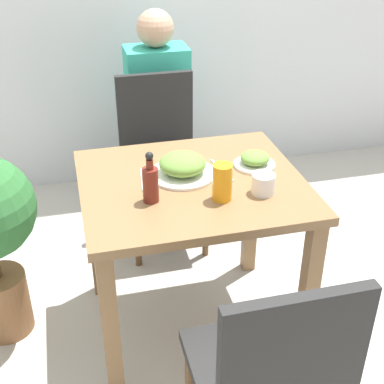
{
  "coord_description": "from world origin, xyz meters",
  "views": [
    {
      "loc": [
        -0.44,
        -1.75,
        1.74
      ],
      "look_at": [
        0.0,
        0.0,
        0.69
      ],
      "focal_mm": 50.0,
      "sensor_mm": 36.0,
      "label": 1
    }
  ],
  "objects_px": {
    "chair_far": "(160,152)",
    "sauce_bottle": "(150,183)",
    "drink_cup": "(263,184)",
    "juice_glass": "(222,182)",
    "side_plate": "(255,160)",
    "person_figure": "(158,115)",
    "food_plate": "(183,166)",
    "chair_near": "(272,375)"
  },
  "relations": [
    {
      "from": "chair_near",
      "to": "person_figure",
      "type": "xyz_separation_m",
      "value": [
        0.03,
        1.85,
        0.07
      ]
    },
    {
      "from": "side_plate",
      "to": "chair_far",
      "type": "bearing_deg",
      "value": 110.73
    },
    {
      "from": "food_plate",
      "to": "drink_cup",
      "type": "xyz_separation_m",
      "value": [
        0.26,
        -0.21,
        -0.0
      ]
    },
    {
      "from": "chair_far",
      "to": "person_figure",
      "type": "height_order",
      "value": "person_figure"
    },
    {
      "from": "food_plate",
      "to": "side_plate",
      "type": "height_order",
      "value": "food_plate"
    },
    {
      "from": "food_plate",
      "to": "chair_near",
      "type": "bearing_deg",
      "value": -85.19
    },
    {
      "from": "drink_cup",
      "to": "person_figure",
      "type": "relative_size",
      "value": 0.07
    },
    {
      "from": "food_plate",
      "to": "sauce_bottle",
      "type": "height_order",
      "value": "sauce_bottle"
    },
    {
      "from": "side_plate",
      "to": "person_figure",
      "type": "distance_m",
      "value": 1.06
    },
    {
      "from": "food_plate",
      "to": "person_figure",
      "type": "bearing_deg",
      "value": 84.71
    },
    {
      "from": "drink_cup",
      "to": "food_plate",
      "type": "bearing_deg",
      "value": 141.28
    },
    {
      "from": "side_plate",
      "to": "drink_cup",
      "type": "bearing_deg",
      "value": -101.85
    },
    {
      "from": "drink_cup",
      "to": "person_figure",
      "type": "height_order",
      "value": "person_figure"
    },
    {
      "from": "chair_near",
      "to": "chair_far",
      "type": "xyz_separation_m",
      "value": [
        -0.03,
        1.51,
        0.0
      ]
    },
    {
      "from": "chair_far",
      "to": "sauce_bottle",
      "type": "bearing_deg",
      "value": -102.82
    },
    {
      "from": "food_plate",
      "to": "side_plate",
      "type": "bearing_deg",
      "value": 1.08
    },
    {
      "from": "chair_near",
      "to": "drink_cup",
      "type": "bearing_deg",
      "value": -106.85
    },
    {
      "from": "sauce_bottle",
      "to": "person_figure",
      "type": "distance_m",
      "value": 1.24
    },
    {
      "from": "food_plate",
      "to": "chair_far",
      "type": "bearing_deg",
      "value": 86.68
    },
    {
      "from": "chair_far",
      "to": "juice_glass",
      "type": "height_order",
      "value": "chair_far"
    },
    {
      "from": "drink_cup",
      "to": "sauce_bottle",
      "type": "bearing_deg",
      "value": 173.8
    },
    {
      "from": "chair_far",
      "to": "person_figure",
      "type": "xyz_separation_m",
      "value": [
        0.05,
        0.33,
        0.07
      ]
    },
    {
      "from": "food_plate",
      "to": "person_figure",
      "type": "height_order",
      "value": "person_figure"
    },
    {
      "from": "chair_far",
      "to": "food_plate",
      "type": "distance_m",
      "value": 0.75
    },
    {
      "from": "chair_far",
      "to": "sauce_bottle",
      "type": "distance_m",
      "value": 0.93
    },
    {
      "from": "side_plate",
      "to": "person_figure",
      "type": "relative_size",
      "value": 0.14
    },
    {
      "from": "chair_near",
      "to": "chair_far",
      "type": "distance_m",
      "value": 1.52
    },
    {
      "from": "drink_cup",
      "to": "juice_glass",
      "type": "height_order",
      "value": "juice_glass"
    },
    {
      "from": "food_plate",
      "to": "person_figure",
      "type": "xyz_separation_m",
      "value": [
        0.09,
        1.03,
        -0.2
      ]
    },
    {
      "from": "sauce_bottle",
      "to": "person_figure",
      "type": "xyz_separation_m",
      "value": [
        0.25,
        1.19,
        -0.23
      ]
    },
    {
      "from": "side_plate",
      "to": "drink_cup",
      "type": "relative_size",
      "value": 1.92
    },
    {
      "from": "chair_far",
      "to": "person_figure",
      "type": "relative_size",
      "value": 0.77
    },
    {
      "from": "chair_far",
      "to": "juice_glass",
      "type": "bearing_deg",
      "value": -86.42
    },
    {
      "from": "sauce_bottle",
      "to": "person_figure",
      "type": "relative_size",
      "value": 0.17
    },
    {
      "from": "side_plate",
      "to": "juice_glass",
      "type": "xyz_separation_m",
      "value": [
        -0.2,
        -0.22,
        0.04
      ]
    },
    {
      "from": "sauce_bottle",
      "to": "person_figure",
      "type": "bearing_deg",
      "value": 78.15
    },
    {
      "from": "chair_far",
      "to": "drink_cup",
      "type": "height_order",
      "value": "chair_far"
    },
    {
      "from": "chair_near",
      "to": "food_plate",
      "type": "bearing_deg",
      "value": -85.19
    },
    {
      "from": "food_plate",
      "to": "sauce_bottle",
      "type": "xyz_separation_m",
      "value": [
        -0.15,
        -0.16,
        0.03
      ]
    },
    {
      "from": "food_plate",
      "to": "juice_glass",
      "type": "height_order",
      "value": "juice_glass"
    },
    {
      "from": "juice_glass",
      "to": "food_plate",
      "type": "bearing_deg",
      "value": 114.66
    },
    {
      "from": "drink_cup",
      "to": "sauce_bottle",
      "type": "xyz_separation_m",
      "value": [
        -0.41,
        0.04,
        0.04
      ]
    }
  ]
}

